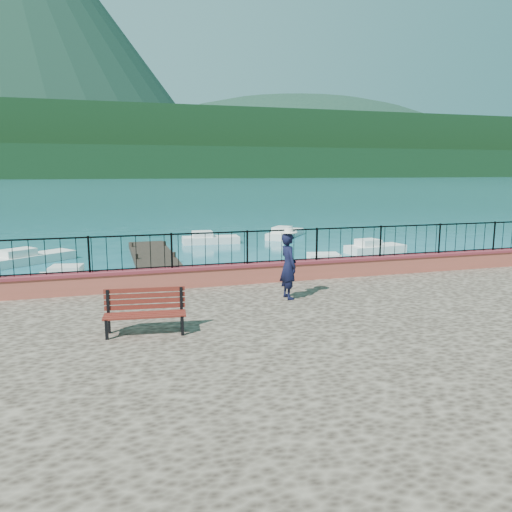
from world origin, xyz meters
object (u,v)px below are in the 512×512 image
boat_4 (211,237)px  boat_5 (285,231)px  person (288,266)px  boat_3 (31,255)px  park_bench (145,320)px  boat_1 (336,261)px  boat_2 (375,246)px  boat_0 (80,275)px

boat_4 → boat_5: bearing=17.7°
person → boat_3: (-8.05, 14.41, -1.66)m
park_bench → boat_5: bearing=69.8°
boat_3 → boat_5: size_ratio=0.99×
person → boat_1: (5.51, 8.46, -1.66)m
boat_4 → boat_5: 5.63m
park_bench → boat_1: (9.29, 10.30, -1.08)m
person → boat_5: size_ratio=0.41×
boat_1 → boat_4: (-3.74, 9.99, 0.00)m
boat_1 → boat_5: size_ratio=0.93×
park_bench → boat_3: 16.84m
boat_2 → boat_4: same height
park_bench → boat_3: bearing=111.5°
person → boat_4: 18.61m
park_bench → boat_5: size_ratio=0.40×
boat_1 → boat_5: bearing=92.4°
boat_2 → boat_1: bearing=-144.8°
boat_1 → boat_4: same height
person → boat_3: 16.59m
person → boat_5: (7.22, 19.85, -1.66)m
boat_3 → boat_5: same height
boat_1 → boat_2: size_ratio=1.19×
park_bench → boat_0: 10.78m
park_bench → boat_5: (11.00, 21.69, -1.08)m
person → boat_5: person is taller
boat_3 → boat_5: bearing=-17.5°
park_bench → boat_4: 21.07m
boat_1 → boat_3: (-13.56, 5.95, 0.00)m
person → boat_1: size_ratio=0.44×
park_bench → boat_4: bearing=81.4°
boat_2 → boat_5: size_ratio=0.78×
park_bench → person: size_ratio=0.98×
boat_4 → boat_5: (5.45, 1.40, 0.00)m
boat_5 → boat_0: bearing=170.8°
park_bench → boat_2: bearing=53.0°
boat_2 → boat_3: bearing=166.3°
boat_3 → boat_4: (9.82, 4.04, 0.00)m
boat_0 → boat_5: bearing=51.1°
person → boat_3: person is taller
park_bench → boat_1: 13.91m
person → boat_3: bearing=25.9°
boat_4 → boat_5: size_ratio=0.82×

